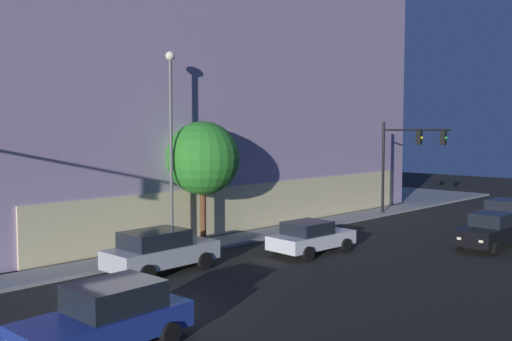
{
  "coord_description": "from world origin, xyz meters",
  "views": [
    {
      "loc": [
        -9.61,
        -14.53,
        5.67
      ],
      "look_at": [
        7.61,
        2.39,
        3.98
      ],
      "focal_mm": 39.6,
      "sensor_mm": 36.0,
      "label": 1
    }
  ],
  "objects_px": {
    "car_white": "(311,237)",
    "traffic_light_far_corner": "(408,150)",
    "car_black": "(490,231)",
    "car_blue": "(107,317)",
    "modern_building": "(115,84)",
    "street_lamp_sidewalk": "(171,128)",
    "car_red": "(503,214)",
    "sidewalk_tree": "(203,158)",
    "car_silver": "(160,250)"
  },
  "relations": [
    {
      "from": "modern_building",
      "to": "car_white",
      "type": "relative_size",
      "value": 7.24
    },
    {
      "from": "street_lamp_sidewalk",
      "to": "car_white",
      "type": "height_order",
      "value": "street_lamp_sidewalk"
    },
    {
      "from": "car_white",
      "to": "street_lamp_sidewalk",
      "type": "bearing_deg",
      "value": 130.5
    },
    {
      "from": "modern_building",
      "to": "car_black",
      "type": "height_order",
      "value": "modern_building"
    },
    {
      "from": "car_blue",
      "to": "street_lamp_sidewalk",
      "type": "bearing_deg",
      "value": 44.92
    },
    {
      "from": "sidewalk_tree",
      "to": "car_silver",
      "type": "bearing_deg",
      "value": -148.23
    },
    {
      "from": "sidewalk_tree",
      "to": "car_blue",
      "type": "distance_m",
      "value": 13.93
    },
    {
      "from": "street_lamp_sidewalk",
      "to": "car_red",
      "type": "bearing_deg",
      "value": -26.66
    },
    {
      "from": "street_lamp_sidewalk",
      "to": "car_black",
      "type": "height_order",
      "value": "street_lamp_sidewalk"
    },
    {
      "from": "traffic_light_far_corner",
      "to": "car_blue",
      "type": "xyz_separation_m",
      "value": [
        -25.67,
        -5.91,
        -3.58
      ]
    },
    {
      "from": "street_lamp_sidewalk",
      "to": "car_blue",
      "type": "bearing_deg",
      "value": -135.08
    },
    {
      "from": "car_blue",
      "to": "modern_building",
      "type": "bearing_deg",
      "value": 57.86
    },
    {
      "from": "car_silver",
      "to": "car_black",
      "type": "height_order",
      "value": "car_silver"
    },
    {
      "from": "car_silver",
      "to": "car_blue",
      "type": "bearing_deg",
      "value": -135.61
    },
    {
      "from": "traffic_light_far_corner",
      "to": "sidewalk_tree",
      "type": "height_order",
      "value": "traffic_light_far_corner"
    },
    {
      "from": "modern_building",
      "to": "traffic_light_far_corner",
      "type": "xyz_separation_m",
      "value": [
        10.13,
        -18.83,
        -4.76
      ]
    },
    {
      "from": "street_lamp_sidewalk",
      "to": "sidewalk_tree",
      "type": "distance_m",
      "value": 2.5
    },
    {
      "from": "traffic_light_far_corner",
      "to": "car_black",
      "type": "xyz_separation_m",
      "value": [
        -6.08,
        -7.92,
        -3.58
      ]
    },
    {
      "from": "traffic_light_far_corner",
      "to": "sidewalk_tree",
      "type": "distance_m",
      "value": 15.44
    },
    {
      "from": "car_white",
      "to": "sidewalk_tree",
      "type": "bearing_deg",
      "value": 113.76
    },
    {
      "from": "modern_building",
      "to": "traffic_light_far_corner",
      "type": "distance_m",
      "value": 21.91
    },
    {
      "from": "modern_building",
      "to": "car_white",
      "type": "height_order",
      "value": "modern_building"
    },
    {
      "from": "street_lamp_sidewalk",
      "to": "car_silver",
      "type": "xyz_separation_m",
      "value": [
        -2.74,
        -2.84,
        -4.91
      ]
    },
    {
      "from": "sidewalk_tree",
      "to": "car_black",
      "type": "height_order",
      "value": "sidewalk_tree"
    },
    {
      "from": "modern_building",
      "to": "car_blue",
      "type": "height_order",
      "value": "modern_building"
    },
    {
      "from": "modern_building",
      "to": "car_blue",
      "type": "xyz_separation_m",
      "value": [
        -15.54,
        -24.75,
        -8.35
      ]
    },
    {
      "from": "street_lamp_sidewalk",
      "to": "car_red",
      "type": "distance_m",
      "value": 20.03
    },
    {
      "from": "traffic_light_far_corner",
      "to": "car_red",
      "type": "relative_size",
      "value": 1.33
    },
    {
      "from": "car_white",
      "to": "traffic_light_far_corner",
      "type": "bearing_deg",
      "value": 10.64
    },
    {
      "from": "street_lamp_sidewalk",
      "to": "car_white",
      "type": "distance_m",
      "value": 8.23
    },
    {
      "from": "modern_building",
      "to": "car_red",
      "type": "height_order",
      "value": "modern_building"
    },
    {
      "from": "street_lamp_sidewalk",
      "to": "traffic_light_far_corner",
      "type": "bearing_deg",
      "value": -8.3
    },
    {
      "from": "car_blue",
      "to": "car_silver",
      "type": "xyz_separation_m",
      "value": [
        5.71,
        5.59,
        0.04
      ]
    },
    {
      "from": "traffic_light_far_corner",
      "to": "street_lamp_sidewalk",
      "type": "xyz_separation_m",
      "value": [
        -17.22,
        2.51,
        1.37
      ]
    },
    {
      "from": "car_black",
      "to": "car_blue",
      "type": "bearing_deg",
      "value": 174.15
    },
    {
      "from": "sidewalk_tree",
      "to": "car_black",
      "type": "xyz_separation_m",
      "value": [
        9.13,
        -10.53,
        -3.46
      ]
    },
    {
      "from": "car_blue",
      "to": "car_silver",
      "type": "distance_m",
      "value": 7.99
    },
    {
      "from": "car_red",
      "to": "street_lamp_sidewalk",
      "type": "bearing_deg",
      "value": 153.34
    },
    {
      "from": "car_black",
      "to": "modern_building",
      "type": "bearing_deg",
      "value": 98.59
    },
    {
      "from": "street_lamp_sidewalk",
      "to": "car_silver",
      "type": "relative_size",
      "value": 1.95
    },
    {
      "from": "car_blue",
      "to": "car_silver",
      "type": "relative_size",
      "value": 0.97
    },
    {
      "from": "car_black",
      "to": "sidewalk_tree",
      "type": "bearing_deg",
      "value": 130.92
    },
    {
      "from": "street_lamp_sidewalk",
      "to": "car_red",
      "type": "relative_size",
      "value": 1.99
    },
    {
      "from": "street_lamp_sidewalk",
      "to": "car_silver",
      "type": "height_order",
      "value": "street_lamp_sidewalk"
    },
    {
      "from": "modern_building",
      "to": "street_lamp_sidewalk",
      "type": "distance_m",
      "value": 18.12
    },
    {
      "from": "traffic_light_far_corner",
      "to": "car_black",
      "type": "height_order",
      "value": "traffic_light_far_corner"
    },
    {
      "from": "car_blue",
      "to": "car_white",
      "type": "xyz_separation_m",
      "value": [
        12.68,
        3.47,
        -0.08
      ]
    },
    {
      "from": "car_blue",
      "to": "traffic_light_far_corner",
      "type": "bearing_deg",
      "value": 12.97
    },
    {
      "from": "car_black",
      "to": "traffic_light_far_corner",
      "type": "bearing_deg",
      "value": 52.46
    },
    {
      "from": "modern_building",
      "to": "car_white",
      "type": "xyz_separation_m",
      "value": [
        -2.87,
        -21.27,
        -8.43
      ]
    }
  ]
}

